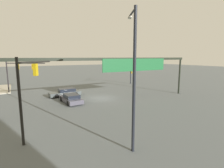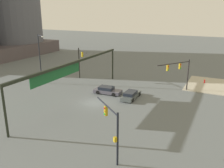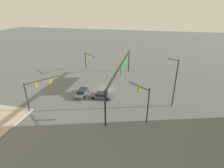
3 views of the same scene
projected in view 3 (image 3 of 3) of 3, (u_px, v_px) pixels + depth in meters
ground_plane at (106, 89)px, 41.01m from camera, size 214.70×214.70×0.00m
traffic_signal_near_corner at (87, 58)px, 51.75m from camera, size 3.67×3.92×5.13m
traffic_signal_opposite_side at (144, 98)px, 28.31m from camera, size 2.81×3.62×6.19m
traffic_signal_cross_street at (37, 87)px, 32.25m from camera, size 5.71×4.02×5.48m
streetlamp_curved_arm at (174, 81)px, 32.00m from camera, size 1.23×2.22×9.17m
overhead_sign_gantry at (122, 67)px, 39.05m from camera, size 26.73×0.43×6.09m
sedan_car_approaching at (82, 92)px, 37.94m from camera, size 4.85×1.92×1.21m
sedan_car_waiting_far at (101, 95)px, 36.69m from camera, size 2.17×4.67×1.21m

